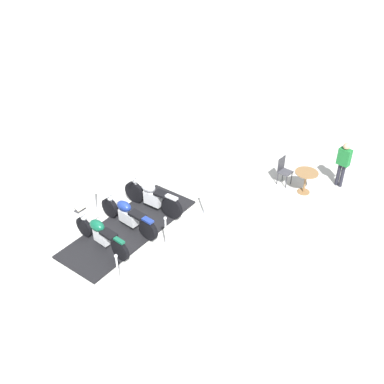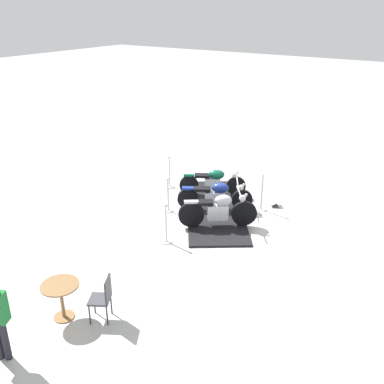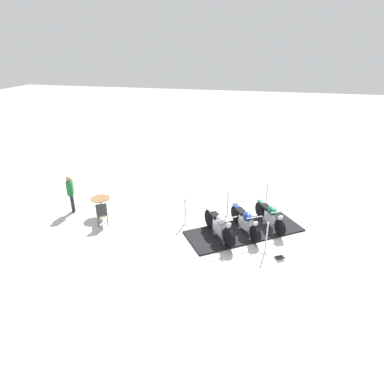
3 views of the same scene
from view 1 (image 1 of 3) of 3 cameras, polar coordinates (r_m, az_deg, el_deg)
ground_plane at (r=13.01m, az=-8.13°, el=-4.70°), size 80.00×80.00×0.00m
display_platform at (r=12.99m, az=-8.14°, el=-4.61°), size 3.83×4.50×0.06m
motorcycle_chrome at (r=13.32m, az=-5.27°, el=-0.54°), size 1.80×1.39×1.03m
motorcycle_navy at (r=12.73m, az=-8.39°, el=-2.96°), size 1.98×1.27×0.91m
motorcycle_forest at (r=12.16m, az=-11.90°, el=-5.29°), size 1.87×1.20×0.90m
stanchion_left_mid at (r=12.05m, az=-3.41°, el=-5.97°), size 0.33×0.33×1.06m
stanchion_left_front at (r=13.20m, az=1.65°, el=-1.76°), size 0.33×0.33×1.08m
stanchion_left_rear at (r=11.08m, az=-9.56°, el=-10.85°), size 0.32×0.32×1.09m
stanchion_right_mid at (r=13.63m, az=-12.52°, el=-1.26°), size 0.34×0.34×1.15m
info_placard at (r=13.98m, az=-14.45°, el=-2.08°), size 0.37×0.38×0.21m
cafe_table at (r=14.53m, az=14.64°, el=1.87°), size 0.74×0.74×0.77m
cafe_chair_near_table at (r=14.86m, az=11.86°, el=2.92°), size 0.55×0.55×0.96m
bystander_person at (r=15.04m, az=19.15°, el=3.87°), size 0.46×0.37×1.60m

